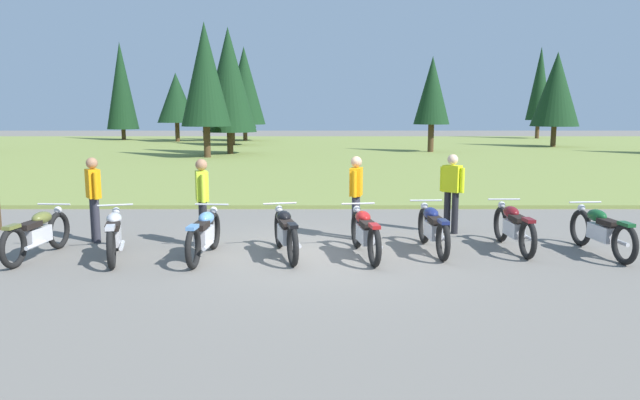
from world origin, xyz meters
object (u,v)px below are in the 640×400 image
rider_in_hivis_vest (451,189)px  motorcycle_black (284,232)px  motorcycle_sky_blue (203,234)px  motorcycle_red (364,232)px  motorcycle_silver (113,234)px  rider_near_row_end (355,192)px  motorcycle_maroon (512,226)px  motorcycle_british_green (600,230)px  rider_checking_bike (92,194)px  motorcycle_navy (432,228)px  rider_with_back_turned (201,197)px  motorcycle_olive (36,233)px

rider_in_hivis_vest → motorcycle_black: bearing=-149.4°
motorcycle_sky_blue → motorcycle_red: 2.82m
motorcycle_silver → rider_near_row_end: size_ratio=1.23×
motorcycle_maroon → motorcycle_british_green: bearing=-14.0°
rider_checking_bike → motorcycle_maroon: bearing=-4.7°
motorcycle_silver → rider_near_row_end: 4.63m
rider_checking_bike → motorcycle_british_green: bearing=-6.1°
motorcycle_british_green → motorcycle_navy: bearing=175.8°
rider_with_back_turned → rider_in_hivis_vest: (4.99, 1.22, 0.00)m
motorcycle_navy → rider_in_hivis_vest: (0.70, 1.64, 0.51)m
rider_with_back_turned → motorcycle_navy: bearing=-5.7°
rider_with_back_turned → rider_checking_bike: bearing=170.5°
motorcycle_olive → rider_checking_bike: 1.45m
motorcycle_maroon → motorcycle_silver: bearing=-174.6°
motorcycle_navy → rider_checking_bike: rider_checking_bike is taller
motorcycle_sky_blue → rider_with_back_turned: rider_with_back_turned is taller
rider_in_hivis_vest → motorcycle_red: bearing=-134.2°
motorcycle_olive → rider_checking_bike: rider_checking_bike is taller
motorcycle_maroon → rider_in_hivis_vest: bearing=118.9°
motorcycle_olive → rider_with_back_turned: size_ratio=1.26×
rider_in_hivis_vest → rider_with_back_turned: bearing=-166.3°
motorcycle_silver → motorcycle_navy: same height
rider_with_back_turned → motorcycle_british_green: bearing=-5.1°
motorcycle_sky_blue → motorcycle_silver: bearing=-178.2°
motorcycle_navy → motorcycle_maroon: size_ratio=1.00×
motorcycle_sky_blue → rider_in_hivis_vest: (4.79, 2.13, 0.51)m
motorcycle_sky_blue → motorcycle_maroon: (5.62, 0.63, 0.00)m
motorcycle_navy → motorcycle_black: bearing=-172.6°
motorcycle_sky_blue → motorcycle_british_green: (7.07, 0.27, 0.00)m
motorcycle_silver → motorcycle_sky_blue: 1.56m
motorcycle_silver → rider_checking_bike: rider_checking_bike is taller
motorcycle_sky_blue → motorcycle_red: size_ratio=1.00×
motorcycle_sky_blue → rider_checking_bike: 2.77m
motorcycle_olive → motorcycle_navy: 7.04m
motorcycle_british_green → motorcycle_red: bearing=-177.8°
motorcycle_maroon → motorcycle_sky_blue: bearing=-173.6°
motorcycle_maroon → motorcycle_british_green: (1.45, -0.36, 0.00)m
rider_in_hivis_vest → motorcycle_british_green: bearing=-39.2°
motorcycle_navy → motorcycle_sky_blue: bearing=-173.2°
motorcycle_sky_blue → motorcycle_british_green: bearing=2.2°
motorcycle_navy → rider_checking_bike: bearing=173.0°
motorcycle_silver → rider_with_back_turned: rider_with_back_turned is taller
motorcycle_olive → rider_near_row_end: bearing=15.3°
motorcycle_sky_blue → rider_in_hivis_vest: size_ratio=1.26×
rider_checking_bike → motorcycle_red: bearing=-12.7°
motorcycle_maroon → rider_checking_bike: (-8.02, 0.65, 0.51)m
motorcycle_sky_blue → motorcycle_british_green: 7.07m
motorcycle_maroon → rider_with_back_turned: rider_with_back_turned is taller
rider_near_row_end → motorcycle_maroon: bearing=-18.4°
motorcycle_silver → motorcycle_red: size_ratio=0.98×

